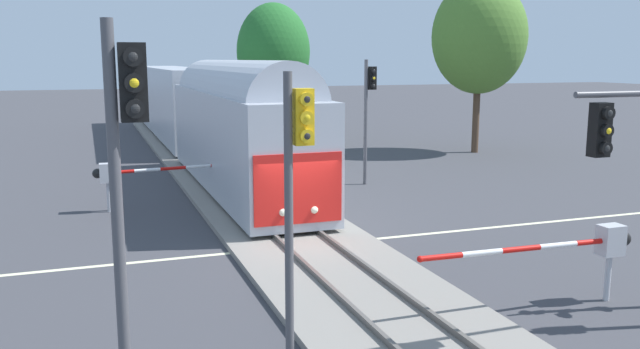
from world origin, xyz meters
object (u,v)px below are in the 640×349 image
(elm_centre_background, at_px, (273,52))
(crossing_gate_near, at_px, (590,245))
(traffic_signal_far_side, at_px, (369,102))
(commuter_train, at_px, (197,108))
(traffic_signal_median, at_px, (296,171))
(maple_right_background, at_px, (479,37))
(crossing_gate_far, at_px, (123,174))
(traffic_signal_near_left, at_px, (126,177))

(elm_centre_background, bearing_deg, crossing_gate_near, -91.70)
(traffic_signal_far_side, bearing_deg, commuter_train, 118.20)
(crossing_gate_near, xyz_separation_m, traffic_signal_far_side, (1.11, 15.08, 2.29))
(traffic_signal_median, xyz_separation_m, maple_right_background, (18.34, 22.80, 3.22))
(commuter_train, distance_m, maple_right_background, 16.83)
(crossing_gate_far, distance_m, traffic_signal_far_side, 10.97)
(crossing_gate_far, relative_size, elm_centre_background, 0.59)
(elm_centre_background, bearing_deg, traffic_signal_far_side, -89.14)
(crossing_gate_near, relative_size, elm_centre_background, 0.61)
(traffic_signal_far_side, height_order, elm_centre_background, elm_centre_background)
(commuter_train, xyz_separation_m, traffic_signal_far_side, (5.82, -10.85, 0.91))
(crossing_gate_near, distance_m, traffic_signal_near_left, 10.84)
(traffic_signal_median, height_order, maple_right_background, maple_right_background)
(maple_right_background, bearing_deg, crossing_gate_near, -116.72)
(elm_centre_background, bearing_deg, traffic_signal_near_left, -108.68)
(commuter_train, xyz_separation_m, crossing_gate_far, (-4.75, -12.68, -1.38))
(commuter_train, relative_size, crossing_gate_near, 7.46)
(crossing_gate_far, bearing_deg, traffic_signal_median, -80.26)
(traffic_signal_median, relative_size, traffic_signal_near_left, 0.88)
(maple_right_background, bearing_deg, commuter_train, 167.25)
(crossing_gate_near, height_order, crossing_gate_far, same)
(traffic_signal_near_left, bearing_deg, crossing_gate_far, 87.60)
(commuter_train, relative_size, traffic_signal_median, 7.68)
(traffic_signal_near_left, bearing_deg, traffic_signal_far_side, 57.81)
(maple_right_background, bearing_deg, traffic_signal_near_left, -130.41)
(crossing_gate_far, bearing_deg, elm_centre_background, 58.01)
(traffic_signal_far_side, relative_size, elm_centre_background, 0.61)
(traffic_signal_far_side, bearing_deg, maple_right_background, 35.58)
(traffic_signal_far_side, bearing_deg, crossing_gate_near, -94.20)
(commuter_train, height_order, elm_centre_background, elm_centre_background)
(traffic_signal_near_left, xyz_separation_m, elm_centre_background, (11.02, 32.60, 1.93))
(crossing_gate_far, relative_size, traffic_signal_median, 0.99)
(crossing_gate_far, distance_m, traffic_signal_near_left, 16.26)
(commuter_train, height_order, traffic_signal_median, commuter_train)
(traffic_signal_far_side, height_order, traffic_signal_near_left, traffic_signal_near_left)
(crossing_gate_near, bearing_deg, elm_centre_background, 88.30)
(crossing_gate_near, xyz_separation_m, elm_centre_background, (0.89, 29.81, 4.57))
(crossing_gate_far, distance_m, traffic_signal_median, 14.10)
(traffic_signal_median, bearing_deg, maple_right_background, 51.20)
(crossing_gate_near, bearing_deg, traffic_signal_far_side, 85.80)
(crossing_gate_near, height_order, traffic_signal_far_side, traffic_signal_far_side)
(crossing_gate_far, bearing_deg, traffic_signal_near_left, -92.40)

